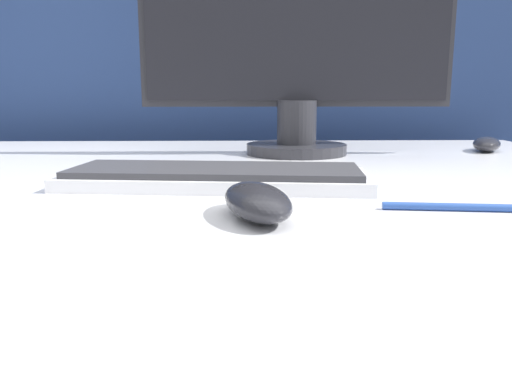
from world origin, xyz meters
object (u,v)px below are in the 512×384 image
(computer_mouse_far, at_px, (487,144))
(keyboard, at_px, (216,177))
(monitor, at_px, (298,34))
(computer_mouse_near, at_px, (257,201))

(computer_mouse_far, bearing_deg, keyboard, -117.90)
(monitor, bearing_deg, computer_mouse_far, 5.02)
(monitor, bearing_deg, computer_mouse_near, -100.21)
(computer_mouse_near, distance_m, monitor, 0.56)
(monitor, height_order, computer_mouse_far, monitor)
(computer_mouse_near, xyz_separation_m, keyboard, (-0.05, 0.17, -0.00))
(computer_mouse_near, distance_m, keyboard, 0.18)
(computer_mouse_near, bearing_deg, computer_mouse_far, 34.50)
(computer_mouse_near, relative_size, keyboard, 0.33)
(computer_mouse_near, relative_size, computer_mouse_far, 1.07)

